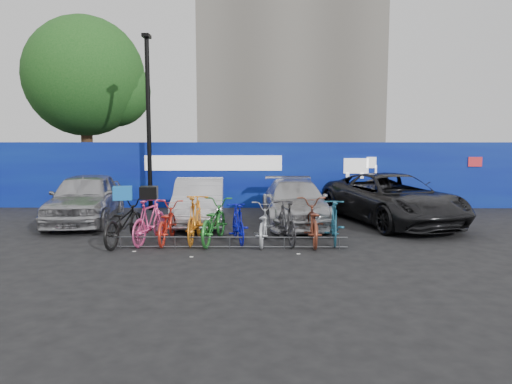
{
  "coord_description": "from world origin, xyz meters",
  "views": [
    {
      "loc": [
        0.74,
        -12.2,
        2.74
      ],
      "look_at": [
        0.6,
        2.0,
        1.05
      ],
      "focal_mm": 35.0,
      "sensor_mm": 36.0,
      "label": 1
    }
  ],
  "objects_px": {
    "tree": "(90,80)",
    "bike_5": "(238,223)",
    "bike_1": "(150,221)",
    "bike_2": "(167,223)",
    "bike_9": "(334,222)",
    "bike_4": "(213,221)",
    "bike_7": "(286,222)",
    "lamppost": "(149,118)",
    "car_3": "(392,199)",
    "bike_3": "(195,219)",
    "bike_8": "(313,222)",
    "car_0": "(85,198)",
    "bike_0": "(124,222)",
    "bike_6": "(263,224)",
    "car_2": "(295,202)",
    "bike_rack": "(230,242)",
    "car_1": "(200,201)"
  },
  "relations": [
    {
      "from": "bike_6",
      "to": "bike_7",
      "type": "bearing_deg",
      "value": -175.46
    },
    {
      "from": "bike_rack",
      "to": "bike_1",
      "type": "distance_m",
      "value": 2.15
    },
    {
      "from": "bike_3",
      "to": "bike_4",
      "type": "height_order",
      "value": "bike_3"
    },
    {
      "from": "car_0",
      "to": "bike_2",
      "type": "xyz_separation_m",
      "value": [
        2.99,
        -2.72,
        -0.27
      ]
    },
    {
      "from": "bike_3",
      "to": "car_0",
      "type": "bearing_deg",
      "value": -33.8
    },
    {
      "from": "lamppost",
      "to": "bike_0",
      "type": "distance_m",
      "value": 6.17
    },
    {
      "from": "car_3",
      "to": "bike_7",
      "type": "distance_m",
      "value": 4.4
    },
    {
      "from": "bike_rack",
      "to": "car_2",
      "type": "bearing_deg",
      "value": 62.48
    },
    {
      "from": "car_0",
      "to": "bike_9",
      "type": "relative_size",
      "value": 2.51
    },
    {
      "from": "car_2",
      "to": "bike_4",
      "type": "xyz_separation_m",
      "value": [
        -2.23,
        -2.76,
        -0.11
      ]
    },
    {
      "from": "car_0",
      "to": "bike_2",
      "type": "height_order",
      "value": "car_0"
    },
    {
      "from": "car_2",
      "to": "car_3",
      "type": "xyz_separation_m",
      "value": [
        2.94,
        0.0,
        0.1
      ]
    },
    {
      "from": "bike_3",
      "to": "bike_8",
      "type": "bearing_deg",
      "value": -179.66
    },
    {
      "from": "car_3",
      "to": "bike_2",
      "type": "height_order",
      "value": "car_3"
    },
    {
      "from": "bike_1",
      "to": "bike_9",
      "type": "relative_size",
      "value": 1.04
    },
    {
      "from": "bike_3",
      "to": "bike_5",
      "type": "distance_m",
      "value": 1.08
    },
    {
      "from": "bike_rack",
      "to": "bike_1",
      "type": "bearing_deg",
      "value": 163.51
    },
    {
      "from": "car_2",
      "to": "bike_4",
      "type": "bearing_deg",
      "value": -132.08
    },
    {
      "from": "bike_8",
      "to": "bike_3",
      "type": "bearing_deg",
      "value": -0.32
    },
    {
      "from": "bike_0",
      "to": "bike_1",
      "type": "bearing_deg",
      "value": -160.8
    },
    {
      "from": "bike_5",
      "to": "bike_4",
      "type": "bearing_deg",
      "value": -10.44
    },
    {
      "from": "bike_rack",
      "to": "car_2",
      "type": "distance_m",
      "value": 3.9
    },
    {
      "from": "car_1",
      "to": "bike_2",
      "type": "distance_m",
      "value": 2.69
    },
    {
      "from": "car_2",
      "to": "bike_6",
      "type": "relative_size",
      "value": 2.4
    },
    {
      "from": "bike_1",
      "to": "bike_5",
      "type": "distance_m",
      "value": 2.2
    },
    {
      "from": "bike_2",
      "to": "bike_4",
      "type": "xyz_separation_m",
      "value": [
        1.17,
        -0.04,
        0.04
      ]
    },
    {
      "from": "tree",
      "to": "bike_9",
      "type": "xyz_separation_m",
      "value": [
        9.34,
        -10.01,
        -4.53
      ]
    },
    {
      "from": "car_3",
      "to": "bike_3",
      "type": "xyz_separation_m",
      "value": [
        -5.63,
        -2.72,
        -0.16
      ]
    },
    {
      "from": "bike_4",
      "to": "bike_7",
      "type": "xyz_separation_m",
      "value": [
        1.82,
        -0.08,
        -0.0
      ]
    },
    {
      "from": "tree",
      "to": "lamppost",
      "type": "bearing_deg",
      "value": -52.49
    },
    {
      "from": "car_1",
      "to": "bike_3",
      "type": "bearing_deg",
      "value": -89.23
    },
    {
      "from": "bike_0",
      "to": "bike_8",
      "type": "xyz_separation_m",
      "value": [
        4.68,
        0.11,
        -0.01
      ]
    },
    {
      "from": "tree",
      "to": "bike_4",
      "type": "distance_m",
      "value": 12.66
    },
    {
      "from": "bike_4",
      "to": "bike_6",
      "type": "distance_m",
      "value": 1.25
    },
    {
      "from": "bike_1",
      "to": "bike_2",
      "type": "height_order",
      "value": "bike_1"
    },
    {
      "from": "bike_2",
      "to": "bike_1",
      "type": "bearing_deg",
      "value": 14.97
    },
    {
      "from": "lamppost",
      "to": "bike_1",
      "type": "relative_size",
      "value": 3.29
    },
    {
      "from": "car_1",
      "to": "car_0",
      "type": "bearing_deg",
      "value": 174.71
    },
    {
      "from": "tree",
      "to": "bike_5",
      "type": "distance_m",
      "value": 12.99
    },
    {
      "from": "bike_4",
      "to": "car_0",
      "type": "bearing_deg",
      "value": -23.83
    },
    {
      "from": "bike_6",
      "to": "bike_9",
      "type": "relative_size",
      "value": 1.05
    },
    {
      "from": "bike_7",
      "to": "bike_8",
      "type": "height_order",
      "value": "bike_8"
    },
    {
      "from": "bike_5",
      "to": "lamppost",
      "type": "bearing_deg",
      "value": -69.36
    },
    {
      "from": "bike_rack",
      "to": "bike_8",
      "type": "distance_m",
      "value": 2.15
    },
    {
      "from": "lamppost",
      "to": "bike_6",
      "type": "bearing_deg",
      "value": -53.56
    },
    {
      "from": "tree",
      "to": "bike_5",
      "type": "relative_size",
      "value": 4.73
    },
    {
      "from": "tree",
      "to": "bike_0",
      "type": "xyz_separation_m",
      "value": [
        4.12,
        -10.16,
        -4.51
      ]
    },
    {
      "from": "bike_2",
      "to": "bike_8",
      "type": "relative_size",
      "value": 0.91
    },
    {
      "from": "lamppost",
      "to": "bike_2",
      "type": "distance_m",
      "value": 6.18
    },
    {
      "from": "bike_6",
      "to": "car_2",
      "type": "bearing_deg",
      "value": -104.51
    }
  ]
}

